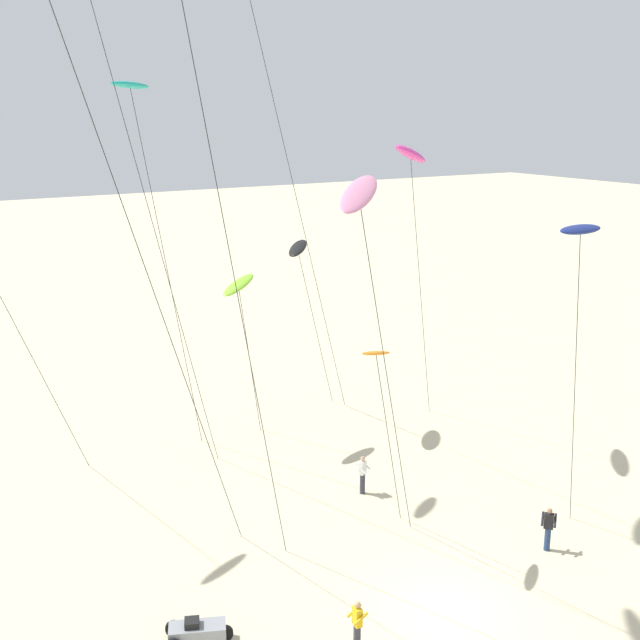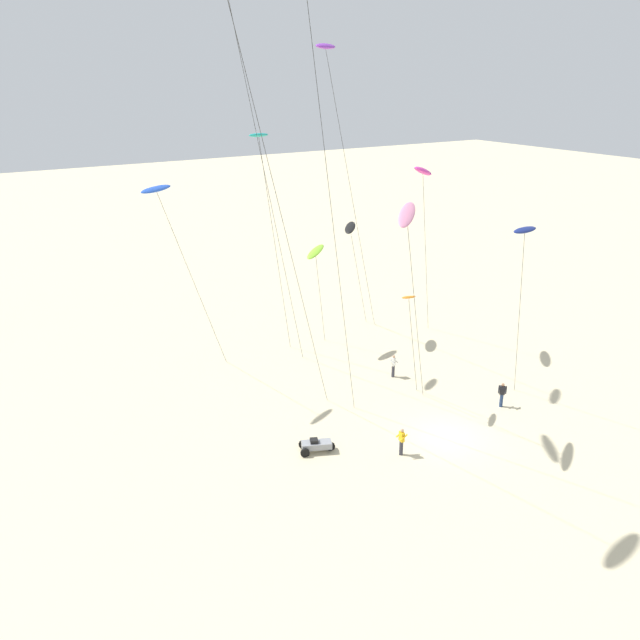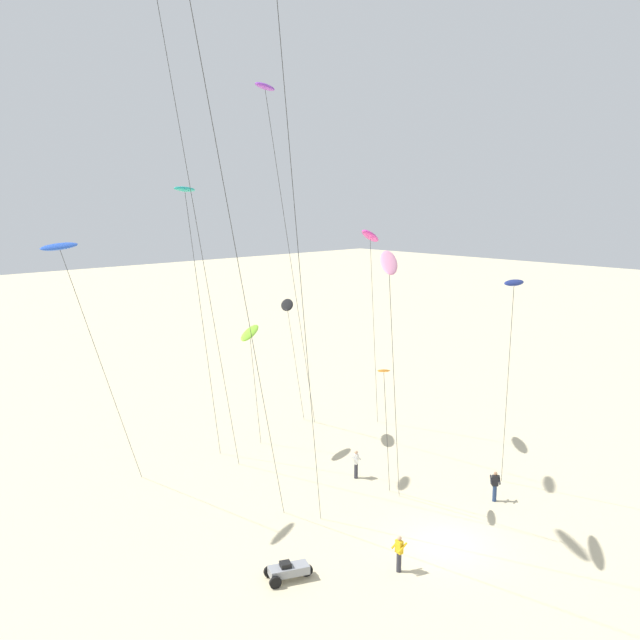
# 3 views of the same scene
# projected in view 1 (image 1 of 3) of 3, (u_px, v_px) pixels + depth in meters

# --- Properties ---
(ground_plane) EXTENTS (260.00, 260.00, 0.00)m
(ground_plane) POSITION_uv_depth(u_px,v_px,m) (446.00, 612.00, 25.44)
(ground_plane) COLOR beige
(kite_pink) EXTENTS (6.10, 4.39, 13.86)m
(kite_pink) POSITION_uv_depth(u_px,v_px,m) (359.00, 196.00, 22.46)
(kite_pink) COLOR pink
(kite_pink) RESTS_ON ground
(kite_orange) EXTENTS (3.42, 2.22, 7.89)m
(kite_orange) POSITION_uv_depth(u_px,v_px,m) (377.00, 357.00, 26.88)
(kite_orange) COLOR orange
(kite_orange) RESTS_ON ground
(kite_black) EXTENTS (4.49, 3.43, 9.52)m
(kite_black) POSITION_uv_depth(u_px,v_px,m) (298.00, 249.00, 37.98)
(kite_black) COLOR black
(kite_black) RESTS_ON ground
(kite_magenta) EXTENTS (5.09, 3.54, 14.33)m
(kite_magenta) POSITION_uv_depth(u_px,v_px,m) (411.00, 155.00, 35.20)
(kite_magenta) COLOR #D8339E
(kite_magenta) RESTS_ON ground
(kite_lime) EXTENTS (2.63, 1.84, 8.23)m
(kite_lime) POSITION_uv_depth(u_px,v_px,m) (239.00, 286.00, 36.32)
(kite_lime) COLOR #8CD833
(kite_lime) RESTS_ON ground
(kite_navy) EXTENTS (4.53, 2.70, 12.15)m
(kite_navy) POSITION_uv_depth(u_px,v_px,m) (581.00, 234.00, 24.82)
(kite_navy) COLOR navy
(kite_navy) RESTS_ON ground
(kite_teal) EXTENTS (4.27, 2.84, 16.65)m
(kite_teal) POSITION_uv_depth(u_px,v_px,m) (132.00, 93.00, 31.00)
(kite_teal) COLOR teal
(kite_teal) RESTS_ON ground
(kite_flyer_nearest) EXTENTS (0.57, 0.60, 1.67)m
(kite_flyer_nearest) POSITION_uv_depth(u_px,v_px,m) (357.00, 625.00, 23.42)
(kite_flyer_nearest) COLOR #33333D
(kite_flyer_nearest) RESTS_ON ground
(kite_flyer_middle) EXTENTS (0.70, 0.69, 1.67)m
(kite_flyer_middle) POSITION_uv_depth(u_px,v_px,m) (363.00, 474.00, 33.07)
(kite_flyer_middle) COLOR #33333D
(kite_flyer_middle) RESTS_ON ground
(kite_flyer_furthest) EXTENTS (0.73, 0.73, 1.67)m
(kite_flyer_furthest) POSITION_uv_depth(u_px,v_px,m) (548.00, 528.00, 28.81)
(kite_flyer_furthest) COLOR navy
(kite_flyer_furthest) RESTS_ON ground
(beach_buggy) EXTENTS (2.11, 1.52, 0.82)m
(beach_buggy) POSITION_uv_depth(u_px,v_px,m) (196.00, 631.00, 23.87)
(beach_buggy) COLOR gray
(beach_buggy) RESTS_ON ground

